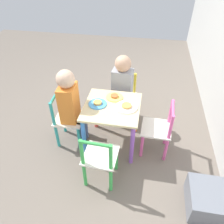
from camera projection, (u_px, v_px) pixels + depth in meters
ground_plane at (112, 142)px, 2.18m from camera, size 6.00×6.00×0.00m
kids_table at (112, 113)px, 1.95m from camera, size 0.49×0.49×0.46m
chair_teal at (67, 120)px, 2.06m from camera, size 0.27×0.27×0.52m
chair_yellow at (123, 98)px, 2.34m from camera, size 0.28×0.28×0.52m
chair_pink at (159, 130)px, 1.95m from camera, size 0.27×0.27×0.52m
chair_green at (100, 159)px, 1.69m from camera, size 0.27×0.27×0.52m
child_front at (71, 103)px, 1.93m from camera, size 0.21×0.22×0.77m
child_left at (122, 85)px, 2.18m from camera, size 0.22×0.21×0.76m
plate_front at (98, 103)px, 1.91m from camera, size 0.16×0.16×0.03m
plate_left at (114, 97)px, 1.99m from camera, size 0.15×0.15×0.03m
plate_back at (127, 107)px, 1.87m from camera, size 0.19×0.19×0.03m
storage_bin at (206, 199)px, 1.60m from camera, size 0.31×0.27×0.19m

